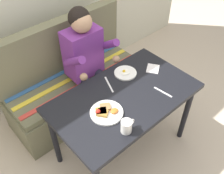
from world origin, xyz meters
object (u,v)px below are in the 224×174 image
plate_eggs (125,73)px  napkin (153,69)px  knife (109,84)px  person (88,57)px  couch (74,84)px  plate_breakfast (106,112)px  coffee_mug (127,126)px  fork (163,92)px  table (124,103)px

plate_eggs → napkin: bearing=-27.1°
plate_eggs → knife: bearing=-176.8°
person → napkin: 0.62m
couch → napkin: couch is taller
person → plate_breakfast: (-0.32, -0.63, 0.00)m
plate_eggs → knife: plate_eggs is taller
napkin → plate_eggs: bearing=152.9°
couch → napkin: bearing=-58.5°
person → coffee_mug: bearing=-110.4°
plate_eggs → fork: bearing=-80.0°
person → fork: size_ratio=7.13×
knife → napkin: bearing=8.1°
coffee_mug → knife: 0.50m
plate_eggs → coffee_mug: bearing=-133.2°
napkin → plate_breakfast: bearing=-170.1°
table → couch: size_ratio=0.83×
table → person: size_ratio=0.99×
person → knife: person is taller
person → fork: person is taller
table → person: 0.60m
table → coffee_mug: (-0.23, -0.26, 0.13)m
table → plate_breakfast: size_ratio=4.80×
plate_breakfast → plate_eggs: plate_breakfast is taller
person → plate_eggs: size_ratio=6.15×
coffee_mug → person: bearing=69.6°
couch → fork: size_ratio=8.47×
napkin → fork: napkin is taller
couch → plate_breakfast: couch is taller
couch → person: bearing=-64.0°
couch → knife: couch is taller
fork → couch: bearing=98.4°
plate_eggs → napkin: (0.23, -0.12, -0.01)m
person → plate_eggs: bearing=-74.7°
napkin → fork: bearing=-122.7°
napkin → knife: (-0.43, 0.11, -0.00)m
coffee_mug → fork: 0.50m
table → napkin: (0.42, 0.07, 0.09)m
person → table: bearing=-98.2°
table → knife: (-0.01, 0.18, 0.08)m
plate_breakfast → fork: (0.49, -0.14, -0.01)m
fork → table: bearing=138.3°
table → napkin: bearing=10.0°
plate_breakfast → napkin: (0.66, 0.11, -0.01)m
plate_eggs → fork: size_ratio=1.16×
plate_breakfast → coffee_mug: (0.00, -0.22, 0.04)m
plate_eggs → knife: (-0.20, -0.01, -0.01)m
plate_breakfast → couch: bearing=73.9°
coffee_mug → plate_breakfast: bearing=90.7°
coffee_mug → napkin: coffee_mug is taller
table → fork: 0.33m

